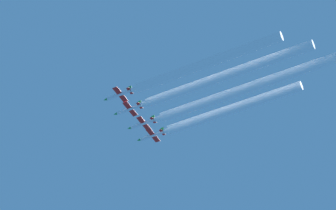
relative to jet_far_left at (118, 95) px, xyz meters
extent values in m
cylinder|color=silver|center=(0.00, -0.32, -0.03)|extent=(1.11, 9.58, 1.11)
cone|color=#198C33|center=(0.00, 5.28, -0.03)|extent=(1.05, 1.61, 1.05)
ellipsoid|color=black|center=(0.00, 1.79, 0.44)|extent=(0.61, 2.22, 0.50)
cube|color=red|center=(0.00, -0.80, -0.11)|extent=(8.07, 1.92, 0.12)
cube|color=red|center=(0.00, -4.66, -0.03)|extent=(3.43, 1.11, 0.12)
cube|color=#198C33|center=(0.00, -4.58, 1.38)|extent=(0.10, 1.31, 1.71)
cylinder|color=black|center=(0.00, -5.36, -0.03)|extent=(0.83, 0.61, 0.83)
cylinder|color=silver|center=(7.95, 0.12, -0.34)|extent=(1.11, 9.58, 1.11)
cone|color=#198C33|center=(7.95, 5.72, -0.34)|extent=(1.05, 1.61, 1.05)
ellipsoid|color=black|center=(7.95, 2.23, 0.14)|extent=(0.61, 2.22, 0.50)
cube|color=red|center=(7.95, -0.36, -0.42)|extent=(8.07, 1.92, 0.12)
cube|color=red|center=(7.95, -4.22, -0.34)|extent=(3.43, 1.11, 0.12)
cube|color=#198C33|center=(7.95, -4.14, 1.08)|extent=(0.10, 1.31, 1.71)
cylinder|color=black|center=(7.95, -4.92, -0.34)|extent=(0.83, 0.61, 0.83)
cylinder|color=silver|center=(16.87, -0.63, -0.58)|extent=(1.11, 9.58, 1.11)
cone|color=#198C33|center=(16.87, 4.97, -0.58)|extent=(1.05, 1.61, 1.05)
ellipsoid|color=black|center=(16.87, 1.48, -0.11)|extent=(0.61, 2.22, 0.50)
cube|color=red|center=(16.87, -1.11, -0.66)|extent=(8.07, 1.92, 0.12)
cube|color=red|center=(16.87, -4.98, -0.58)|extent=(3.43, 1.11, 0.12)
cube|color=#198C33|center=(16.87, -4.90, 0.83)|extent=(0.10, 1.31, 1.71)
cylinder|color=black|center=(16.87, -5.67, -0.58)|extent=(0.83, 0.61, 0.83)
cylinder|color=silver|center=(24.45, -0.46, -0.51)|extent=(1.11, 9.58, 1.11)
cone|color=#198C33|center=(24.45, 5.14, -0.51)|extent=(1.05, 1.61, 1.05)
ellipsoid|color=black|center=(24.45, 1.65, -0.04)|extent=(0.61, 2.22, 0.50)
cube|color=red|center=(24.45, -0.94, -0.59)|extent=(8.07, 1.92, 0.12)
cube|color=red|center=(24.45, -4.81, -0.51)|extent=(3.43, 1.11, 0.12)
cube|color=#198C33|center=(24.45, -4.73, 0.90)|extent=(0.10, 1.31, 1.71)
cylinder|color=black|center=(24.45, -5.50, -0.51)|extent=(0.83, 0.61, 0.83)
cylinder|color=white|center=(0.00, -28.89, -0.03)|extent=(1.80, 46.97, 1.80)
cylinder|color=white|center=(0.00, -34.53, -0.03)|extent=(3.42, 54.02, 3.42)
cylinder|color=white|center=(7.95, -32.01, -0.34)|extent=(1.80, 54.08, 1.80)
cylinder|color=white|center=(7.95, -38.49, -0.34)|extent=(3.42, 62.19, 3.42)
cylinder|color=white|center=(16.87, -35.57, -0.58)|extent=(1.80, 59.70, 1.80)
cylinder|color=white|center=(16.87, -42.74, -0.58)|extent=(3.42, 68.66, 3.42)
cylinder|color=white|center=(24.45, -28.09, -0.51)|extent=(1.80, 45.07, 1.80)
cylinder|color=white|center=(24.45, -33.49, -0.51)|extent=(3.42, 51.83, 3.42)
camera|label=1|loc=(-171.53, -107.60, -191.12)|focal=84.26mm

